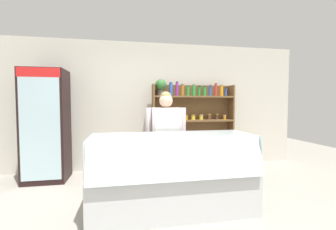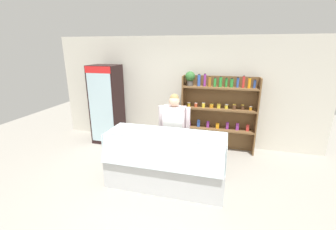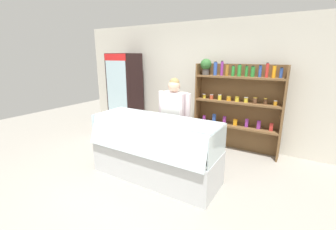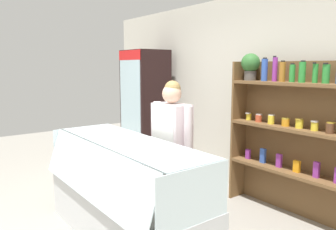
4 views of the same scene
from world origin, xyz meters
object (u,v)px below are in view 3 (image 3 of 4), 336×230
object	(u,v)px
drinks_fridge	(125,94)
deli_display_case	(155,159)
shelving_unit	(235,101)
shop_clerk	(174,115)

from	to	relation	value
drinks_fridge	deli_display_case	bearing A→B (deg)	-38.12
drinks_fridge	deli_display_case	size ratio (longest dim) A/B	0.96
drinks_fridge	shelving_unit	xyz separation A→B (m)	(2.77, 0.22, 0.05)
shelving_unit	shop_clerk	xyz separation A→B (m)	(-0.74, -1.22, -0.13)
deli_display_case	shop_clerk	xyz separation A→B (m)	(0.02, 0.58, 0.62)
drinks_fridge	shop_clerk	distance (m)	2.25
shelving_unit	shop_clerk	bearing A→B (deg)	-121.48
shelving_unit	shop_clerk	distance (m)	1.43
drinks_fridge	shop_clerk	size ratio (longest dim) A/B	1.27
drinks_fridge	shop_clerk	xyz separation A→B (m)	(2.02, -0.99, -0.07)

